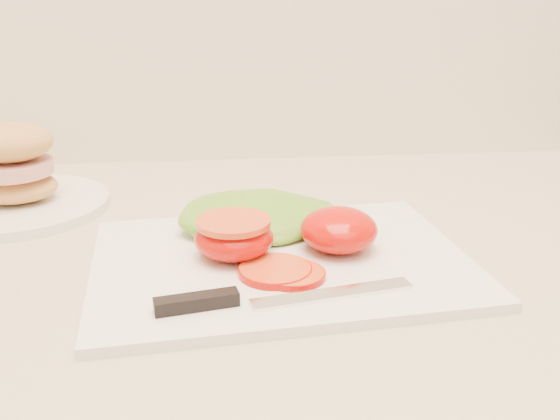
{
  "coord_description": "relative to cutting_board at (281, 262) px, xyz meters",
  "views": [
    {
      "loc": [
        -0.41,
        1.06,
        1.19
      ],
      "look_at": [
        -0.35,
        1.62,
        0.99
      ],
      "focal_mm": 40.0,
      "sensor_mm": 36.0,
      "label": 1
    }
  ],
  "objects": [
    {
      "name": "tomato_slice_0",
      "position": [
        -0.01,
        -0.04,
        0.01
      ],
      "size": [
        0.07,
        0.07,
        0.01
      ],
      "primitive_type": "cylinder",
      "color": "orange",
      "rests_on": "cutting_board"
    },
    {
      "name": "lettuce_leaf_1",
      "position": [
        0.02,
        0.08,
        0.02
      ],
      "size": [
        0.13,
        0.11,
        0.02
      ],
      "primitive_type": "ellipsoid",
      "rotation": [
        0.0,
        0.0,
        0.38
      ],
      "color": "#7AB02E",
      "rests_on": "cutting_board"
    },
    {
      "name": "knife",
      "position": [
        -0.03,
        -0.09,
        0.01
      ],
      "size": [
        0.22,
        0.05,
        0.01
      ],
      "rotation": [
        0.0,
        0.0,
        0.2
      ],
      "color": "silver",
      "rests_on": "cutting_board"
    },
    {
      "name": "tomato_half_cut",
      "position": [
        -0.04,
        0.01,
        0.03
      ],
      "size": [
        0.08,
        0.08,
        0.04
      ],
      "color": "red",
      "rests_on": "cutting_board"
    },
    {
      "name": "sandwich_plate",
      "position": [
        -0.3,
        0.19,
        0.03
      ],
      "size": [
        0.21,
        0.21,
        0.11
      ],
      "rotation": [
        0.0,
        0.0,
        -0.38
      ],
      "color": "white",
      "rests_on": "counter"
    },
    {
      "name": "lettuce_leaf_0",
      "position": [
        -0.02,
        0.07,
        0.02
      ],
      "size": [
        0.17,
        0.12,
        0.03
      ],
      "primitive_type": "ellipsoid",
      "rotation": [
        0.0,
        0.0,
        0.07
      ],
      "color": "#7AB02E",
      "rests_on": "cutting_board"
    },
    {
      "name": "tomato_slice_1",
      "position": [
        0.01,
        -0.04,
        0.01
      ],
      "size": [
        0.06,
        0.06,
        0.01
      ],
      "primitive_type": "cylinder",
      "color": "orange",
      "rests_on": "cutting_board"
    },
    {
      "name": "tomato_half_dome",
      "position": [
        0.06,
        0.01,
        0.03
      ],
      "size": [
        0.08,
        0.08,
        0.04
      ],
      "primitive_type": "ellipsoid",
      "color": "red",
      "rests_on": "cutting_board"
    },
    {
      "name": "cutting_board",
      "position": [
        0.0,
        0.0,
        0.0
      ],
      "size": [
        0.38,
        0.29,
        0.01
      ],
      "primitive_type": "cube",
      "rotation": [
        0.0,
        0.0,
        0.1
      ],
      "color": "white",
      "rests_on": "counter"
    }
  ]
}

